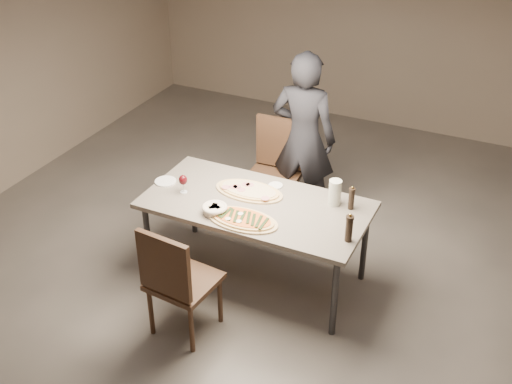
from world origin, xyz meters
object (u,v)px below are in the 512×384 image
at_px(dining_table, 256,209).
at_px(carafe, 335,192).
at_px(chair_near, 176,278).
at_px(diner, 303,138).
at_px(pepper_mill_left, 351,198).
at_px(ham_pizza, 249,190).
at_px(bread_basket, 215,209).
at_px(zucchini_pizza, 242,219).
at_px(chair_far, 275,166).

height_order(dining_table, carafe, carafe).
relative_size(chair_near, diner, 0.58).
bearing_deg(pepper_mill_left, ham_pizza, -171.79).
distance_m(bread_basket, pepper_mill_left, 1.07).
distance_m(zucchini_pizza, ham_pizza, 0.43).
bearing_deg(diner, chair_far, 28.74).
relative_size(ham_pizza, chair_far, 0.58).
relative_size(dining_table, chair_far, 1.79).
bearing_deg(bread_basket, ham_pizza, 76.22).
bearing_deg(zucchini_pizza, carafe, 41.67).
distance_m(ham_pizza, carafe, 0.71).
bearing_deg(zucchini_pizza, bread_basket, 177.20).
distance_m(zucchini_pizza, carafe, 0.77).
bearing_deg(carafe, zucchini_pizza, -135.84).
xyz_separation_m(bread_basket, carafe, (0.79, 0.53, 0.06)).
height_order(dining_table, pepper_mill_left, pepper_mill_left).
height_order(carafe, diner, diner).
distance_m(ham_pizza, diner, 0.95).
bearing_deg(carafe, bread_basket, -146.01).
height_order(dining_table, bread_basket, bread_basket).
height_order(ham_pizza, chair_near, chair_near).
bearing_deg(chair_near, dining_table, 80.96).
relative_size(dining_table, ham_pizza, 3.06).
distance_m(zucchini_pizza, diner, 1.35).
bearing_deg(diner, dining_table, 87.32).
height_order(zucchini_pizza, chair_far, chair_far).
bearing_deg(chair_far, dining_table, 102.27).
height_order(ham_pizza, carafe, carafe).
xyz_separation_m(zucchini_pizza, diner, (-0.04, 1.35, 0.07)).
bearing_deg(chair_near, zucchini_pizza, 73.12).
relative_size(pepper_mill_left, carafe, 0.96).
distance_m(ham_pizza, pepper_mill_left, 0.85).
bearing_deg(chair_far, diner, -149.98).
relative_size(ham_pizza, diner, 0.35).
distance_m(dining_table, ham_pizza, 0.19).
xyz_separation_m(chair_near, chair_far, (-0.02, 1.80, 0.02)).
bearing_deg(pepper_mill_left, carafe, 175.68).
height_order(dining_table, chair_far, chair_far).
height_order(bread_basket, pepper_mill_left, pepper_mill_left).
bearing_deg(dining_table, diner, 91.36).
bearing_deg(zucchini_pizza, chair_far, 100.00).
bearing_deg(chair_near, chair_far, 96.08).
xyz_separation_m(zucchini_pizza, bread_basket, (-0.24, 0.00, 0.03)).
bearing_deg(zucchini_pizza, diner, 89.38).
relative_size(dining_table, bread_basket, 9.03).
xyz_separation_m(ham_pizza, chair_far, (-0.13, 0.80, -0.20)).
xyz_separation_m(ham_pizza, diner, (0.10, 0.95, 0.07)).
height_order(zucchini_pizza, carafe, carafe).
height_order(carafe, chair_near, chair_near).
bearing_deg(chair_far, zucchini_pizza, 99.74).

